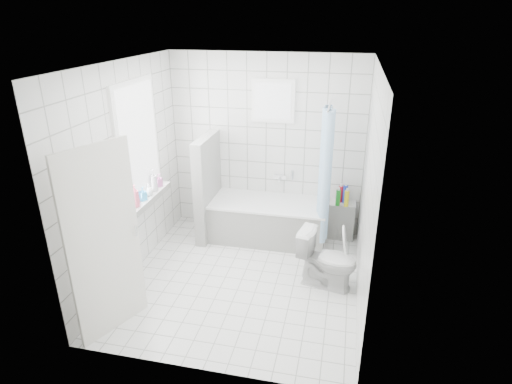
# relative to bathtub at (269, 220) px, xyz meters

# --- Properties ---
(ground) EXTENTS (3.00, 3.00, 0.00)m
(ground) POSITION_rel_bathtub_xyz_m (-0.12, -1.12, -0.29)
(ground) COLOR white
(ground) RESTS_ON ground
(ceiling) EXTENTS (3.00, 3.00, 0.00)m
(ceiling) POSITION_rel_bathtub_xyz_m (-0.12, -1.12, 2.31)
(ceiling) COLOR white
(ceiling) RESTS_ON ground
(wall_back) EXTENTS (2.80, 0.02, 2.60)m
(wall_back) POSITION_rel_bathtub_xyz_m (-0.12, 0.38, 1.01)
(wall_back) COLOR white
(wall_back) RESTS_ON ground
(wall_front) EXTENTS (2.80, 0.02, 2.60)m
(wall_front) POSITION_rel_bathtub_xyz_m (-0.12, -2.62, 1.01)
(wall_front) COLOR white
(wall_front) RESTS_ON ground
(wall_left) EXTENTS (0.02, 3.00, 2.60)m
(wall_left) POSITION_rel_bathtub_xyz_m (-1.52, -1.12, 1.01)
(wall_left) COLOR white
(wall_left) RESTS_ON ground
(wall_right) EXTENTS (0.02, 3.00, 2.60)m
(wall_right) POSITION_rel_bathtub_xyz_m (1.28, -1.12, 1.01)
(wall_right) COLOR white
(wall_right) RESTS_ON ground
(window_left) EXTENTS (0.01, 0.90, 1.40)m
(window_left) POSITION_rel_bathtub_xyz_m (-1.48, -0.82, 1.31)
(window_left) COLOR white
(window_left) RESTS_ON wall_left
(window_back) EXTENTS (0.50, 0.01, 0.50)m
(window_back) POSITION_rel_bathtub_xyz_m (-0.02, 0.33, 1.66)
(window_back) COLOR white
(window_back) RESTS_ON wall_back
(window_sill) EXTENTS (0.18, 1.02, 0.08)m
(window_sill) POSITION_rel_bathtub_xyz_m (-1.43, -0.82, 0.57)
(window_sill) COLOR white
(window_sill) RESTS_ON wall_left
(door) EXTENTS (0.36, 0.75, 2.00)m
(door) POSITION_rel_bathtub_xyz_m (-1.21, -2.24, 0.71)
(door) COLOR silver
(door) RESTS_ON ground
(bathtub) EXTENTS (1.66, 0.77, 0.58)m
(bathtub) POSITION_rel_bathtub_xyz_m (0.00, 0.00, 0.00)
(bathtub) COLOR white
(bathtub) RESTS_ON ground
(partition_wall) EXTENTS (0.15, 0.85, 1.50)m
(partition_wall) POSITION_rel_bathtub_xyz_m (-0.89, -0.05, 0.46)
(partition_wall) COLOR white
(partition_wall) RESTS_ON ground
(tiled_ledge) EXTENTS (0.40, 0.24, 0.55)m
(tiled_ledge) POSITION_rel_bathtub_xyz_m (1.02, 0.25, -0.02)
(tiled_ledge) COLOR white
(tiled_ledge) RESTS_ON ground
(toilet) EXTENTS (0.76, 0.53, 0.71)m
(toilet) POSITION_rel_bathtub_xyz_m (0.91, -1.01, 0.07)
(toilet) COLOR silver
(toilet) RESTS_ON ground
(curtain_rod) EXTENTS (0.02, 0.80, 0.02)m
(curtain_rod) POSITION_rel_bathtub_xyz_m (0.77, -0.02, 1.71)
(curtain_rod) COLOR silver
(curtain_rod) RESTS_ON wall_back
(shower_curtain) EXTENTS (0.14, 0.48, 1.78)m
(shower_curtain) POSITION_rel_bathtub_xyz_m (0.77, -0.16, 0.81)
(shower_curtain) COLOR #458DCC
(shower_curtain) RESTS_ON curtain_rod
(tub_faucet) EXTENTS (0.18, 0.06, 0.06)m
(tub_faucet) POSITION_rel_bathtub_xyz_m (0.10, 0.33, 0.56)
(tub_faucet) COLOR silver
(tub_faucet) RESTS_ON wall_back
(sill_bottles) EXTENTS (0.15, 0.80, 0.30)m
(sill_bottles) POSITION_rel_bathtub_xyz_m (-1.42, -0.87, 0.73)
(sill_bottles) COLOR #36B3F7
(sill_bottles) RESTS_ON window_sill
(ledge_bottles) EXTENTS (0.18, 0.20, 0.26)m
(ledge_bottles) POSITION_rel_bathtub_xyz_m (1.02, 0.22, 0.38)
(ledge_bottles) COLOR red
(ledge_bottles) RESTS_ON tiled_ledge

